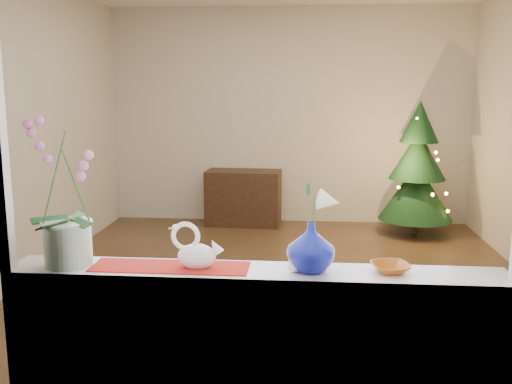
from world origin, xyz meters
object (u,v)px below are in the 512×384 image
orchid_pot (65,192)px  paperweight (295,265)px  amber_dish (390,269)px  side_table (243,198)px  xmas_tree (417,168)px  blue_vase (311,243)px  swan (197,247)px

orchid_pot → paperweight: (1.01, -0.01, -0.30)m
amber_dish → side_table: amber_dish is taller
paperweight → xmas_tree: 4.55m
blue_vase → amber_dish: (0.34, 0.01, -0.11)m
side_table → xmas_tree: bearing=-4.9°
amber_dish → blue_vase: bearing=-178.3°
swan → amber_dish: size_ratio=1.67×
swan → amber_dish: bearing=-9.0°
paperweight → amber_dish: paperweight is taller
orchid_pot → amber_dish: size_ratio=4.77×
orchid_pot → blue_vase: size_ratio=2.67×
paperweight → side_table: size_ratio=0.07×
blue_vase → xmas_tree: xmas_tree is taller
swan → paperweight: bearing=-12.2°
blue_vase → paperweight: bearing=-162.4°
xmas_tree → amber_dish: bearing=-102.2°
paperweight → xmas_tree: size_ratio=0.04×
blue_vase → orchid_pot: bearing=-179.5°
paperweight → xmas_tree: (1.34, 4.34, -0.17)m
blue_vase → amber_dish: 0.36m
paperweight → blue_vase: bearing=17.6°
blue_vase → amber_dish: size_ratio=1.79×
paperweight → side_table: paperweight is taller
amber_dish → swan: bearing=-178.9°
orchid_pot → side_table: 4.72m
swan → paperweight: (0.43, -0.02, -0.07)m
side_table → swan: bearing=-83.0°
blue_vase → xmas_tree: 4.51m
amber_dish → paperweight: bearing=-175.5°
paperweight → side_table: (-0.73, 4.64, -0.61)m
orchid_pot → side_table: bearing=86.5°
side_table → blue_vase: bearing=-76.9°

